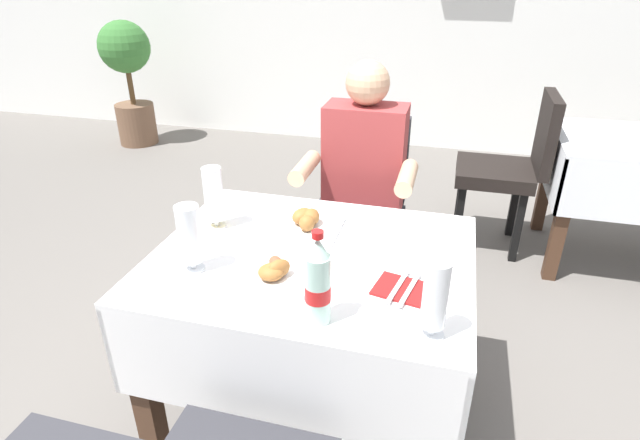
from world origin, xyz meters
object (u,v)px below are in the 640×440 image
main_dining_table (313,299)px  chair_far_diner_seat (358,207)px  background_chair_left (512,164)px  potted_plant_corner (129,74)px  plate_near_camera (276,271)px  beer_glass_left (190,239)px  beer_glass_right (435,299)px  beer_glass_middle (214,198)px  plate_far_diner (308,222)px  cola_bottle_primary (318,283)px  seated_diner_far (361,186)px  napkin_cutlery_set (404,289)px

main_dining_table → chair_far_diner_seat: chair_far_diner_seat is taller
background_chair_left → potted_plant_corner: potted_plant_corner is taller
chair_far_diner_seat → plate_near_camera: 1.00m
potted_plant_corner → beer_glass_left: bearing=-53.3°
beer_glass_right → background_chair_left: (0.36, 1.95, -0.32)m
plate_near_camera → beer_glass_middle: (-0.32, 0.26, 0.09)m
chair_far_diner_seat → beer_glass_left: beer_glass_left is taller
chair_far_diner_seat → potted_plant_corner: 3.31m
main_dining_table → potted_plant_corner: potted_plant_corner is taller
plate_near_camera → beer_glass_left: bearing=-173.8°
beer_glass_middle → beer_glass_right: beer_glass_middle is taller
plate_far_diner → cola_bottle_primary: cola_bottle_primary is taller
plate_far_diner → background_chair_left: (0.83, 1.46, -0.23)m
plate_near_camera → beer_glass_left: (-0.27, -0.03, 0.09)m
main_dining_table → beer_glass_right: size_ratio=4.68×
beer_glass_middle → potted_plant_corner: size_ratio=0.20×
seated_diner_far → plate_near_camera: 0.87m
main_dining_table → plate_near_camera: bearing=-114.4°
seated_diner_far → beer_glass_middle: seated_diner_far is taller
plate_far_diner → plate_near_camera: bearing=-90.8°
seated_diner_far → plate_far_diner: bearing=-100.3°
seated_diner_far → plate_near_camera: bearing=-96.8°
beer_glass_middle → beer_glass_left: bearing=-78.9°
chair_far_diner_seat → seated_diner_far: 0.19m
main_dining_table → napkin_cutlery_set: bearing=-22.2°
seated_diner_far → napkin_cutlery_set: 0.89m
cola_bottle_primary → potted_plant_corner: (-2.71, 3.19, -0.20)m
plate_near_camera → plate_far_diner: size_ratio=1.03×
main_dining_table → plate_near_camera: size_ratio=4.55×
chair_far_diner_seat → beer_glass_middle: beer_glass_middle is taller
chair_far_diner_seat → beer_glass_left: (-0.34, -1.00, 0.31)m
plate_near_camera → seated_diner_far: bearing=83.2°
napkin_cutlery_set → beer_glass_left: bearing=-175.3°
beer_glass_middle → background_chair_left: size_ratio=0.24×
plate_far_diner → potted_plant_corner: potted_plant_corner is taller
main_dining_table → seated_diner_far: seated_diner_far is taller
beer_glass_left → background_chair_left: (1.10, 1.82, -0.31)m
napkin_cutlery_set → background_chair_left: (0.45, 1.77, -0.21)m
main_dining_table → beer_glass_middle: (-0.39, 0.10, 0.29)m
main_dining_table → potted_plant_corner: 3.87m
background_chair_left → napkin_cutlery_set: bearing=-104.2°
beer_glass_left → beer_glass_right: beer_glass_right is taller
chair_far_diner_seat → beer_glass_middle: (-0.39, -0.72, 0.32)m
main_dining_table → cola_bottle_primary: size_ratio=3.82×
beer_glass_middle → napkin_cutlery_set: size_ratio=1.17×
seated_diner_far → background_chair_left: (0.73, 0.93, -0.16)m
plate_far_diner → napkin_cutlery_set: 0.49m
beer_glass_left → cola_bottle_primary: 0.47m
beer_glass_right → background_chair_left: beer_glass_right is taller
napkin_cutlery_set → potted_plant_corner: potted_plant_corner is taller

